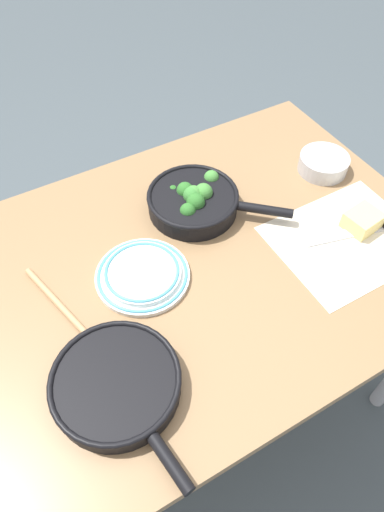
# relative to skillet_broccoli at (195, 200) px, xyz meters

# --- Properties ---
(ground_plane) EXTENTS (14.00, 14.00, 0.00)m
(ground_plane) POSITION_rel_skillet_broccoli_xyz_m (0.09, 0.15, -0.78)
(ground_plane) COLOR #424C51
(dining_table_red) EXTENTS (1.23, 0.86, 0.75)m
(dining_table_red) POSITION_rel_skillet_broccoli_xyz_m (0.09, 0.15, -0.12)
(dining_table_red) COLOR olive
(dining_table_red) RESTS_ON ground_plane
(skillet_broccoli) EXTENTS (0.32, 0.30, 0.08)m
(skillet_broccoli) POSITION_rel_skillet_broccoli_xyz_m (0.00, 0.00, 0.00)
(skillet_broccoli) COLOR black
(skillet_broccoli) RESTS_ON dining_table_red
(skillet_eggs) EXTENTS (0.25, 0.36, 0.05)m
(skillet_eggs) POSITION_rel_skillet_broccoli_xyz_m (0.37, 0.35, -0.01)
(skillet_eggs) COLOR black
(skillet_eggs) RESTS_ON dining_table_red
(wooden_spoon) EXTENTS (0.12, 0.38, 0.02)m
(wooden_spoon) POSITION_rel_skillet_broccoli_xyz_m (0.38, 0.21, -0.03)
(wooden_spoon) COLOR tan
(wooden_spoon) RESTS_ON dining_table_red
(parchment_sheet) EXTENTS (0.36, 0.29, 0.00)m
(parchment_sheet) POSITION_rel_skillet_broccoli_xyz_m (-0.28, 0.28, -0.03)
(parchment_sheet) COLOR beige
(parchment_sheet) RESTS_ON dining_table_red
(grater_knife) EXTENTS (0.29, 0.10, 0.02)m
(grater_knife) POSITION_rel_skillet_broccoli_xyz_m (-0.36, 0.28, -0.02)
(grater_knife) COLOR silver
(grater_knife) RESTS_ON dining_table_red
(cheese_block) EXTENTS (0.09, 0.08, 0.05)m
(cheese_block) POSITION_rel_skillet_broccoli_xyz_m (-0.33, 0.26, -0.01)
(cheese_block) COLOR #EFD67A
(cheese_block) RESTS_ON dining_table_red
(dinner_plate_stack) EXTENTS (0.22, 0.22, 0.03)m
(dinner_plate_stack) POSITION_rel_skillet_broccoli_xyz_m (0.21, 0.13, -0.02)
(dinner_plate_stack) COLOR white
(dinner_plate_stack) RESTS_ON dining_table_red
(prep_bowl_steel) EXTENTS (0.14, 0.14, 0.05)m
(prep_bowl_steel) POSITION_rel_skillet_broccoli_xyz_m (-0.39, 0.04, -0.01)
(prep_bowl_steel) COLOR #B7B7BC
(prep_bowl_steel) RESTS_ON dining_table_red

